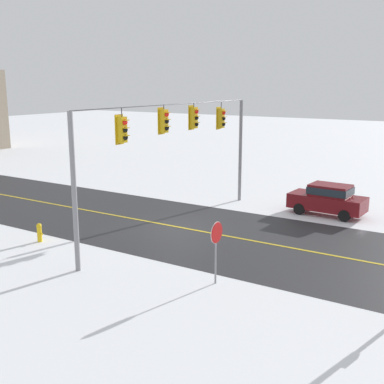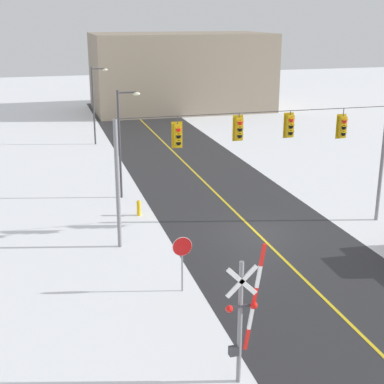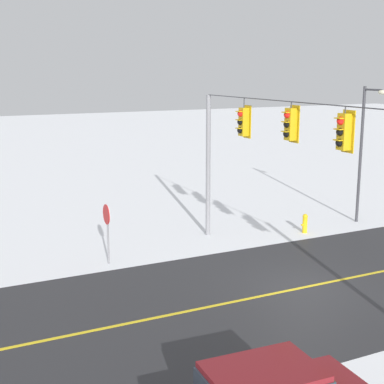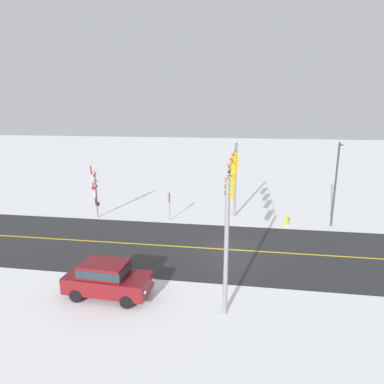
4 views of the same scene
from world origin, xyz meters
TOP-DOWN VIEW (x-y plane):
  - ground_plane at (0.00, 0.00)m, footprint 160.00×160.00m
  - road_asphalt at (0.00, 6.00)m, footprint 9.00×80.00m
  - lane_centre_line at (0.00, 6.00)m, footprint 0.14×72.00m
  - signal_span at (0.13, -0.01)m, footprint 14.20×0.47m
  - stop_sign at (-5.23, -5.21)m, footprint 0.80×0.09m
  - parked_car_maroon at (6.42, -5.77)m, footprint 1.98×4.27m
  - fire_hydrant at (-5.35, 4.10)m, footprint 0.24×0.31m

SIDE VIEW (x-z plane):
  - ground_plane at x=0.00m, z-range 0.00..0.00m
  - road_asphalt at x=0.00m, z-range 0.00..0.01m
  - lane_centre_line at x=0.00m, z-range 0.01..0.01m
  - fire_hydrant at x=-5.35m, z-range 0.03..0.91m
  - parked_car_maroon at x=6.42m, z-range 0.08..1.82m
  - stop_sign at x=-5.23m, z-range 0.54..2.89m
  - signal_span at x=0.13m, z-range 1.32..7.54m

